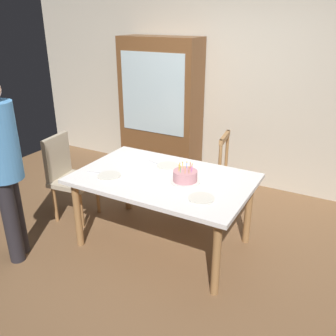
% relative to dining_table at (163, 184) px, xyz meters
% --- Properties ---
extents(ground, '(6.40, 6.40, 0.00)m').
position_rel_dining_table_xyz_m(ground, '(0.00, 0.00, -0.66)').
color(ground, brown).
extents(back_wall, '(6.40, 0.10, 2.60)m').
position_rel_dining_table_xyz_m(back_wall, '(0.00, 1.85, 0.64)').
color(back_wall, beige).
rests_on(back_wall, ground).
extents(dining_table, '(1.65, 1.06, 0.74)m').
position_rel_dining_table_xyz_m(dining_table, '(0.00, 0.00, 0.00)').
color(dining_table, white).
rests_on(dining_table, ground).
extents(birthday_cake, '(0.28, 0.28, 0.17)m').
position_rel_dining_table_xyz_m(birthday_cake, '(0.23, 0.00, 0.13)').
color(birthday_cake, silver).
rests_on(birthday_cake, dining_table).
extents(plate_near_celebrant, '(0.22, 0.22, 0.01)m').
position_rel_dining_table_xyz_m(plate_near_celebrant, '(-0.45, -0.24, 0.09)').
color(plate_near_celebrant, silver).
rests_on(plate_near_celebrant, dining_table).
extents(plate_far_side, '(0.22, 0.22, 0.01)m').
position_rel_dining_table_xyz_m(plate_far_side, '(-0.08, 0.24, 0.09)').
color(plate_far_side, silver).
rests_on(plate_far_side, dining_table).
extents(plate_near_guest, '(0.22, 0.22, 0.01)m').
position_rel_dining_table_xyz_m(plate_near_guest, '(0.50, -0.24, 0.09)').
color(plate_near_guest, silver).
rests_on(plate_near_guest, dining_table).
extents(fork_near_celebrant, '(0.18, 0.06, 0.01)m').
position_rel_dining_table_xyz_m(fork_near_celebrant, '(-0.61, -0.24, 0.08)').
color(fork_near_celebrant, silver).
rests_on(fork_near_celebrant, dining_table).
extents(fork_far_side, '(0.18, 0.06, 0.01)m').
position_rel_dining_table_xyz_m(fork_far_side, '(-0.24, 0.25, 0.08)').
color(fork_far_side, silver).
rests_on(fork_far_side, dining_table).
extents(chair_spindle_back, '(0.50, 0.50, 0.95)m').
position_rel_dining_table_xyz_m(chair_spindle_back, '(0.11, 0.85, -0.20)').
color(chair_spindle_back, '#9E7042').
rests_on(chair_spindle_back, ground).
extents(chair_upholstered, '(0.50, 0.49, 0.95)m').
position_rel_dining_table_xyz_m(chair_upholstered, '(-1.21, -0.02, -0.13)').
color(chair_upholstered, tan).
rests_on(chair_upholstered, ground).
extents(person_celebrant, '(0.32, 0.32, 1.69)m').
position_rel_dining_table_xyz_m(person_celebrant, '(-1.12, -0.85, 0.30)').
color(person_celebrant, '#262328').
rests_on(person_celebrant, ground).
extents(china_cabinet, '(1.10, 0.45, 1.90)m').
position_rel_dining_table_xyz_m(china_cabinet, '(-0.91, 1.56, 0.29)').
color(china_cabinet, brown).
rests_on(china_cabinet, ground).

